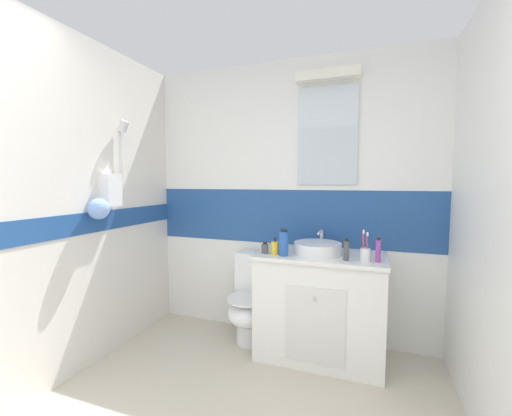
% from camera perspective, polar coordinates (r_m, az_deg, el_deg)
% --- Properties ---
extents(wall_back_tiled, '(3.20, 0.20, 2.50)m').
position_cam_1_polar(wall_back_tiled, '(2.94, 6.01, 1.59)').
color(wall_back_tiled, white).
rests_on(wall_back_tiled, ground_plane).
extents(wall_left_shower_alcove, '(0.28, 3.48, 2.50)m').
position_cam_1_polar(wall_left_shower_alcove, '(2.61, -32.17, 0.21)').
color(wall_left_shower_alcove, silver).
rests_on(wall_left_shower_alcove, ground_plane).
extents(vanity_cabinet, '(1.00, 0.58, 0.85)m').
position_cam_1_polar(vanity_cabinet, '(2.74, 11.49, -16.73)').
color(vanity_cabinet, white).
rests_on(vanity_cabinet, ground_plane).
extents(sink_basin, '(0.38, 0.42, 0.17)m').
position_cam_1_polar(sink_basin, '(2.59, 11.06, -7.01)').
color(sink_basin, white).
rests_on(sink_basin, vanity_cabinet).
extents(toilet, '(0.37, 0.50, 0.79)m').
position_cam_1_polar(toilet, '(2.93, -0.86, -16.42)').
color(toilet, white).
rests_on(toilet, ground_plane).
extents(toothbrush_cup, '(0.07, 0.07, 0.23)m').
position_cam_1_polar(toothbrush_cup, '(2.44, 19.12, -7.79)').
color(toothbrush_cup, white).
rests_on(toothbrush_cup, vanity_cabinet).
extents(soap_dispenser, '(0.06, 0.06, 0.14)m').
position_cam_1_polar(soap_dispenser, '(2.52, 3.46, -7.20)').
color(soap_dispenser, yellow).
rests_on(soap_dispenser, vanity_cabinet).
extents(perfume_flask_small, '(0.05, 0.03, 0.09)m').
position_cam_1_polar(perfume_flask_small, '(2.55, 1.62, -7.21)').
color(perfume_flask_small, '#4C4C51').
rests_on(perfume_flask_small, vanity_cabinet).
extents(toothpaste_tube_upright, '(0.04, 0.04, 0.18)m').
position_cam_1_polar(toothpaste_tube_upright, '(2.43, 21.21, -7.17)').
color(toothpaste_tube_upright, '#993F99').
rests_on(toothpaste_tube_upright, vanity_cabinet).
extents(mouthwash_bottle, '(0.07, 0.07, 0.21)m').
position_cam_1_polar(mouthwash_bottle, '(2.47, 5.04, -6.33)').
color(mouthwash_bottle, '#2659B2').
rests_on(mouthwash_bottle, vanity_cabinet).
extents(deodorant_spray_can, '(0.04, 0.04, 0.16)m').
position_cam_1_polar(deodorant_spray_can, '(2.41, 16.01, -7.31)').
color(deodorant_spray_can, '#4C4C51').
rests_on(deodorant_spray_can, vanity_cabinet).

